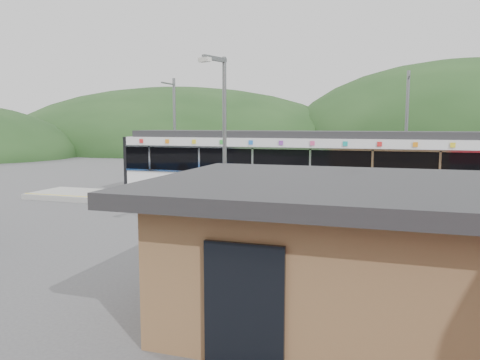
% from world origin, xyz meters
% --- Properties ---
extents(ground, '(120.00, 120.00, 0.00)m').
position_xyz_m(ground, '(0.00, 0.00, 0.00)').
color(ground, '#4C4C4F').
rests_on(ground, ground).
extents(hills, '(146.00, 149.00, 26.00)m').
position_xyz_m(hills, '(6.19, 5.29, 0.00)').
color(hills, '#1E3D19').
rests_on(hills, ground).
extents(platform, '(26.00, 3.20, 0.30)m').
position_xyz_m(platform, '(0.00, 3.30, 0.15)').
color(platform, '#9E9E99').
rests_on(platform, ground).
extents(yellow_line, '(26.00, 0.10, 0.01)m').
position_xyz_m(yellow_line, '(0.00, 2.00, 0.30)').
color(yellow_line, yellow).
rests_on(yellow_line, platform).
extents(train, '(20.44, 3.01, 3.74)m').
position_xyz_m(train, '(1.93, 6.00, 2.06)').
color(train, black).
rests_on(train, ground).
extents(catenary_mast_west, '(0.18, 1.80, 7.00)m').
position_xyz_m(catenary_mast_west, '(-7.00, 8.56, 3.65)').
color(catenary_mast_west, slate).
rests_on(catenary_mast_west, ground).
extents(catenary_mast_east, '(0.18, 1.80, 7.00)m').
position_xyz_m(catenary_mast_east, '(7.00, 8.56, 3.65)').
color(catenary_mast_east, slate).
rests_on(catenary_mast_east, ground).
extents(station_shelter, '(9.20, 6.20, 3.00)m').
position_xyz_m(station_shelter, '(6.00, -9.01, 1.55)').
color(station_shelter, olive).
rests_on(station_shelter, ground).
extents(lamp_post, '(0.41, 1.11, 6.10)m').
position_xyz_m(lamp_post, '(1.49, -5.63, 3.64)').
color(lamp_post, slate).
rests_on(lamp_post, ground).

